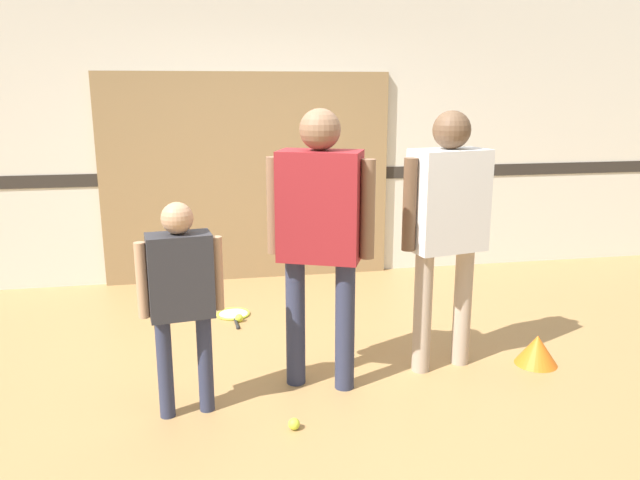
{
  "coord_description": "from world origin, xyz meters",
  "views": [
    {
      "loc": [
        -0.65,
        -3.68,
        1.87
      ],
      "look_at": [
        0.03,
        -0.05,
        0.96
      ],
      "focal_mm": 35.0,
      "sensor_mm": 36.0,
      "label": 1
    }
  ],
  "objects_px": {
    "person_instructor": "(320,221)",
    "racket_spare_on_floor": "(233,315)",
    "tennis_ball_near_instructor": "(294,424)",
    "training_cone": "(537,350)",
    "person_student_left": "(181,287)",
    "tennis_ball_by_spare_racket": "(239,318)",
    "tennis_ball_stray_left": "(348,360)",
    "person_student_right": "(448,214)"
  },
  "relations": [
    {
      "from": "person_student_left",
      "to": "training_cone",
      "type": "relative_size",
      "value": 4.33
    },
    {
      "from": "person_student_right",
      "to": "tennis_ball_by_spare_racket",
      "type": "relative_size",
      "value": 26.24
    },
    {
      "from": "person_student_right",
      "to": "racket_spare_on_floor",
      "type": "bearing_deg",
      "value": -54.31
    },
    {
      "from": "person_instructor",
      "to": "tennis_ball_by_spare_racket",
      "type": "relative_size",
      "value": 26.58
    },
    {
      "from": "racket_spare_on_floor",
      "to": "tennis_ball_by_spare_racket",
      "type": "height_order",
      "value": "tennis_ball_by_spare_racket"
    },
    {
      "from": "person_instructor",
      "to": "tennis_ball_stray_left",
      "type": "relative_size",
      "value": 26.58
    },
    {
      "from": "tennis_ball_stray_left",
      "to": "racket_spare_on_floor",
      "type": "bearing_deg",
      "value": 123.45
    },
    {
      "from": "tennis_ball_near_instructor",
      "to": "training_cone",
      "type": "distance_m",
      "value": 1.86
    },
    {
      "from": "person_student_right",
      "to": "training_cone",
      "type": "height_order",
      "value": "person_student_right"
    },
    {
      "from": "tennis_ball_by_spare_racket",
      "to": "tennis_ball_stray_left",
      "type": "xyz_separation_m",
      "value": [
        0.69,
        -0.96,
        0.0
      ]
    },
    {
      "from": "tennis_ball_by_spare_racket",
      "to": "tennis_ball_stray_left",
      "type": "relative_size",
      "value": 1.0
    },
    {
      "from": "tennis_ball_near_instructor",
      "to": "training_cone",
      "type": "height_order",
      "value": "training_cone"
    },
    {
      "from": "person_student_left",
      "to": "racket_spare_on_floor",
      "type": "xyz_separation_m",
      "value": [
        0.35,
        1.57,
        -0.77
      ]
    },
    {
      "from": "person_student_left",
      "to": "training_cone",
      "type": "xyz_separation_m",
      "value": [
        2.37,
        0.24,
        -0.68
      ]
    },
    {
      "from": "person_instructor",
      "to": "racket_spare_on_floor",
      "type": "distance_m",
      "value": 1.8
    },
    {
      "from": "person_instructor",
      "to": "person_student_left",
      "type": "relative_size",
      "value": 1.39
    },
    {
      "from": "person_student_right",
      "to": "training_cone",
      "type": "bearing_deg",
      "value": 160.89
    },
    {
      "from": "tennis_ball_near_instructor",
      "to": "tennis_ball_by_spare_racket",
      "type": "xyz_separation_m",
      "value": [
        -0.2,
        1.72,
        0.0
      ]
    },
    {
      "from": "person_student_right",
      "to": "racket_spare_on_floor",
      "type": "relative_size",
      "value": 3.55
    },
    {
      "from": "racket_spare_on_floor",
      "to": "person_student_left",
      "type": "bearing_deg",
      "value": -16.58
    },
    {
      "from": "tennis_ball_near_instructor",
      "to": "person_student_left",
      "type": "bearing_deg",
      "value": 153.12
    },
    {
      "from": "person_student_right",
      "to": "tennis_ball_stray_left",
      "type": "relative_size",
      "value": 26.24
    },
    {
      "from": "person_instructor",
      "to": "tennis_ball_near_instructor",
      "type": "bearing_deg",
      "value": -92.78
    },
    {
      "from": "tennis_ball_stray_left",
      "to": "training_cone",
      "type": "bearing_deg",
      "value": -9.86
    },
    {
      "from": "person_instructor",
      "to": "racket_spare_on_floor",
      "type": "height_order",
      "value": "person_instructor"
    },
    {
      "from": "tennis_ball_near_instructor",
      "to": "tennis_ball_by_spare_racket",
      "type": "bearing_deg",
      "value": 96.77
    },
    {
      "from": "racket_spare_on_floor",
      "to": "tennis_ball_near_instructor",
      "type": "relative_size",
      "value": 7.39
    },
    {
      "from": "person_instructor",
      "to": "person_student_left",
      "type": "xyz_separation_m",
      "value": [
        -0.83,
        -0.21,
        -0.3
      ]
    },
    {
      "from": "person_instructor",
      "to": "person_student_left",
      "type": "bearing_deg",
      "value": -143.24
    },
    {
      "from": "tennis_ball_near_instructor",
      "to": "training_cone",
      "type": "bearing_deg",
      "value": 16.77
    },
    {
      "from": "person_student_right",
      "to": "tennis_ball_stray_left",
      "type": "distance_m",
      "value": 1.22
    },
    {
      "from": "person_student_left",
      "to": "training_cone",
      "type": "height_order",
      "value": "person_student_left"
    },
    {
      "from": "person_instructor",
      "to": "person_student_left",
      "type": "height_order",
      "value": "person_instructor"
    },
    {
      "from": "person_instructor",
      "to": "tennis_ball_stray_left",
      "type": "height_order",
      "value": "person_instructor"
    },
    {
      "from": "tennis_ball_near_instructor",
      "to": "tennis_ball_stray_left",
      "type": "bearing_deg",
      "value": 57.17
    },
    {
      "from": "person_student_left",
      "to": "training_cone",
      "type": "distance_m",
      "value": 2.47
    },
    {
      "from": "tennis_ball_near_instructor",
      "to": "tennis_ball_stray_left",
      "type": "height_order",
      "value": "same"
    },
    {
      "from": "tennis_ball_near_instructor",
      "to": "tennis_ball_by_spare_racket",
      "type": "relative_size",
      "value": 1.0
    },
    {
      "from": "tennis_ball_by_spare_racket",
      "to": "training_cone",
      "type": "bearing_deg",
      "value": -30.87
    },
    {
      "from": "training_cone",
      "to": "racket_spare_on_floor",
      "type": "bearing_deg",
      "value": 146.57
    },
    {
      "from": "person_student_left",
      "to": "tennis_ball_near_instructor",
      "type": "distance_m",
      "value": 1.0
    },
    {
      "from": "racket_spare_on_floor",
      "to": "tennis_ball_stray_left",
      "type": "distance_m",
      "value": 1.33
    }
  ]
}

